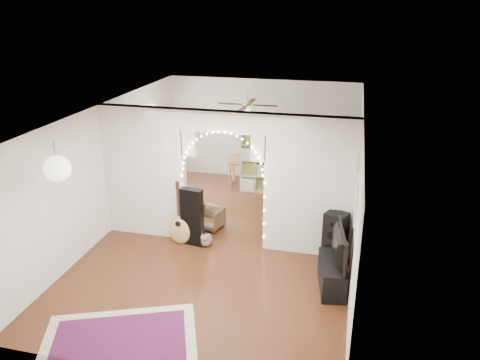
% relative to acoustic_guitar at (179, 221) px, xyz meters
% --- Properties ---
extents(floor, '(7.50, 7.50, 0.00)m').
position_rel_acoustic_guitar_xyz_m(floor, '(0.85, 0.30, -0.50)').
color(floor, black).
rests_on(floor, ground).
extents(ceiling, '(5.00, 7.50, 0.02)m').
position_rel_acoustic_guitar_xyz_m(ceiling, '(0.85, 0.30, 2.20)').
color(ceiling, white).
rests_on(ceiling, wall_back).
extents(wall_back, '(5.00, 0.02, 2.70)m').
position_rel_acoustic_guitar_xyz_m(wall_back, '(0.85, 4.05, 0.85)').
color(wall_back, silver).
rests_on(wall_back, floor).
extents(wall_front, '(5.00, 0.02, 2.70)m').
position_rel_acoustic_guitar_xyz_m(wall_front, '(0.85, -3.45, 0.85)').
color(wall_front, silver).
rests_on(wall_front, floor).
extents(wall_left, '(0.02, 7.50, 2.70)m').
position_rel_acoustic_guitar_xyz_m(wall_left, '(-1.65, 0.30, 0.85)').
color(wall_left, silver).
rests_on(wall_left, floor).
extents(wall_right, '(0.02, 7.50, 2.70)m').
position_rel_acoustic_guitar_xyz_m(wall_right, '(3.35, 0.30, 0.85)').
color(wall_right, silver).
rests_on(wall_right, floor).
extents(divider_wall, '(5.00, 0.20, 2.70)m').
position_rel_acoustic_guitar_xyz_m(divider_wall, '(0.85, 0.30, 0.93)').
color(divider_wall, silver).
rests_on(divider_wall, floor).
extents(fairy_lights, '(1.64, 0.04, 1.60)m').
position_rel_acoustic_guitar_xyz_m(fairy_lights, '(0.85, 0.17, 1.05)').
color(fairy_lights, '#FFEABF').
rests_on(fairy_lights, divider_wall).
extents(window, '(0.04, 1.20, 1.40)m').
position_rel_acoustic_guitar_xyz_m(window, '(-1.62, 2.10, 1.00)').
color(window, white).
rests_on(window, wall_left).
extents(wall_clock, '(0.03, 0.31, 0.31)m').
position_rel_acoustic_guitar_xyz_m(wall_clock, '(3.33, -0.30, 1.60)').
color(wall_clock, white).
rests_on(wall_clock, wall_right).
extents(picture_frames, '(0.02, 0.50, 0.70)m').
position_rel_acoustic_guitar_xyz_m(picture_frames, '(3.33, -0.70, 1.00)').
color(picture_frames, white).
rests_on(picture_frames, wall_right).
extents(paper_lantern, '(0.40, 0.40, 0.40)m').
position_rel_acoustic_guitar_xyz_m(paper_lantern, '(-1.05, -2.10, 1.75)').
color(paper_lantern, white).
rests_on(paper_lantern, ceiling).
extents(ceiling_fan, '(1.10, 1.10, 0.30)m').
position_rel_acoustic_guitar_xyz_m(ceiling_fan, '(0.85, 2.30, 1.90)').
color(ceiling_fan, '#AD9539').
rests_on(ceiling_fan, ceiling).
extents(area_rug, '(2.65, 2.36, 0.02)m').
position_rel_acoustic_guitar_xyz_m(area_rug, '(0.20, -3.03, -0.49)').
color(area_rug, maroon).
rests_on(area_rug, floor).
extents(guitar_case, '(0.47, 0.22, 1.19)m').
position_rel_acoustic_guitar_xyz_m(guitar_case, '(0.25, 0.05, 0.10)').
color(guitar_case, black).
rests_on(guitar_case, floor).
extents(acoustic_guitar, '(0.47, 0.20, 1.14)m').
position_rel_acoustic_guitar_xyz_m(acoustic_guitar, '(0.00, 0.00, 0.00)').
color(acoustic_guitar, '#BA7B4A').
rests_on(acoustic_guitar, floor).
extents(tabby_cat, '(0.22, 0.50, 0.33)m').
position_rel_acoustic_guitar_xyz_m(tabby_cat, '(0.54, 0.03, -0.36)').
color(tabby_cat, brown).
rests_on(tabby_cat, floor).
extents(floor_speaker, '(0.49, 0.46, 0.99)m').
position_rel_acoustic_guitar_xyz_m(floor_speaker, '(3.04, 0.05, -0.00)').
color(floor_speaker, black).
rests_on(floor_speaker, floor).
extents(media_console, '(0.55, 1.05, 0.50)m').
position_rel_acoustic_guitar_xyz_m(media_console, '(3.05, -0.84, -0.25)').
color(media_console, black).
rests_on(media_console, floor).
extents(tv, '(0.30, 1.08, 0.62)m').
position_rel_acoustic_guitar_xyz_m(tv, '(3.05, -0.84, 0.31)').
color(tv, black).
rests_on(tv, media_console).
extents(bookcase, '(1.63, 0.44, 1.66)m').
position_rel_acoustic_guitar_xyz_m(bookcase, '(1.33, 3.16, 0.33)').
color(bookcase, beige).
rests_on(bookcase, floor).
extents(dining_table, '(1.29, 0.95, 0.76)m').
position_rel_acoustic_guitar_xyz_m(dining_table, '(0.72, 3.38, 0.18)').
color(dining_table, brown).
rests_on(dining_table, floor).
extents(flower_vase, '(0.21, 0.21, 0.19)m').
position_rel_acoustic_guitar_xyz_m(flower_vase, '(0.72, 3.38, 0.35)').
color(flower_vase, white).
rests_on(flower_vase, dining_table).
extents(dining_chair_left, '(0.60, 0.61, 0.47)m').
position_rel_acoustic_guitar_xyz_m(dining_chair_left, '(0.38, 0.80, -0.26)').
color(dining_chair_left, '#4E3D27').
rests_on(dining_chair_left, floor).
extents(dining_chair_right, '(0.62, 0.63, 0.46)m').
position_rel_acoustic_guitar_xyz_m(dining_chair_right, '(1.96, 2.53, -0.27)').
color(dining_chair_right, '#4E3D27').
rests_on(dining_chair_right, floor).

